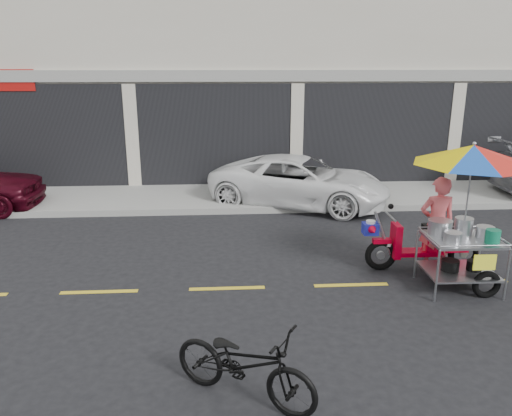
{
  "coord_description": "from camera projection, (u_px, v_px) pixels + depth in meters",
  "views": [
    {
      "loc": [
        -2.0,
        -7.25,
        3.47
      ],
      "look_at": [
        -1.5,
        0.6,
        1.15
      ],
      "focal_mm": 35.0,
      "sensor_mm": 36.0,
      "label": 1
    }
  ],
  "objects": [
    {
      "name": "ground",
      "position": [
        351.0,
        285.0,
        8.04
      ],
      "size": [
        90.0,
        90.0,
        0.0
      ],
      "primitive_type": "plane",
      "color": "black"
    },
    {
      "name": "sidewalk",
      "position": [
        300.0,
        194.0,
        13.29
      ],
      "size": [
        45.0,
        3.0,
        0.15
      ],
      "primitive_type": "cube",
      "color": "gray",
      "rests_on": "ground"
    },
    {
      "name": "shophouse_block",
      "position": [
        363.0,
        38.0,
        17.15
      ],
      "size": [
        36.0,
        8.11,
        10.4
      ],
      "color": "beige",
      "rests_on": "ground"
    },
    {
      "name": "centerline",
      "position": [
        351.0,
        285.0,
        8.04
      ],
      "size": [
        42.0,
        0.1,
        0.01
      ],
      "primitive_type": "cube",
      "color": "gold",
      "rests_on": "ground"
    },
    {
      "name": "white_pickup",
      "position": [
        300.0,
        181.0,
        12.36
      ],
      "size": [
        4.83,
        3.6,
        1.22
      ],
      "primitive_type": "imported",
      "rotation": [
        0.0,
        0.0,
        1.16
      ],
      "color": "white",
      "rests_on": "ground"
    },
    {
      "name": "near_bicycle",
      "position": [
        244.0,
        363.0,
        5.21
      ],
      "size": [
        1.73,
        1.37,
        0.88
      ],
      "primitive_type": "imported",
      "rotation": [
        0.0,
        0.0,
        1.02
      ],
      "color": "black",
      "rests_on": "ground"
    },
    {
      "name": "food_vendor_rig",
      "position": [
        456.0,
        194.0,
        7.83
      ],
      "size": [
        2.3,
        1.87,
        2.34
      ],
      "rotation": [
        0.0,
        0.0,
        -0.02
      ],
      "color": "black",
      "rests_on": "ground"
    }
  ]
}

